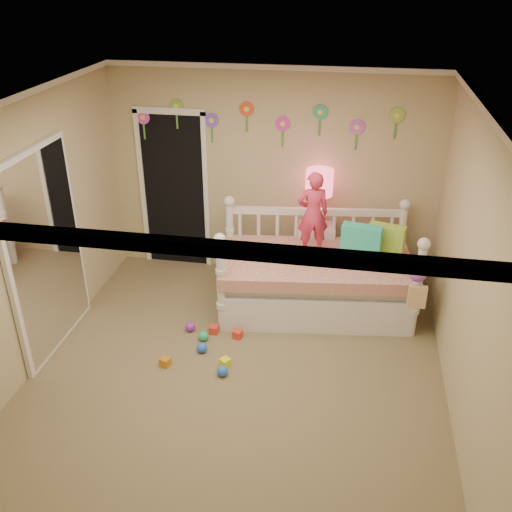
% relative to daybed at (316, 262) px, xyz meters
% --- Properties ---
extents(floor, '(4.00, 4.50, 0.01)m').
position_rel_daybed_xyz_m(floor, '(-0.64, -1.43, -0.59)').
color(floor, '#7F684C').
rests_on(floor, ground).
extents(ceiling, '(4.00, 4.50, 0.01)m').
position_rel_daybed_xyz_m(ceiling, '(-0.64, -1.43, 2.01)').
color(ceiling, white).
rests_on(ceiling, floor).
extents(back_wall, '(4.00, 0.01, 2.60)m').
position_rel_daybed_xyz_m(back_wall, '(-0.64, 0.82, 0.71)').
color(back_wall, tan).
rests_on(back_wall, floor).
extents(left_wall, '(0.01, 4.50, 2.60)m').
position_rel_daybed_xyz_m(left_wall, '(-2.64, -1.43, 0.71)').
color(left_wall, tan).
rests_on(left_wall, floor).
extents(right_wall, '(0.01, 4.50, 2.60)m').
position_rel_daybed_xyz_m(right_wall, '(1.36, -1.43, 0.71)').
color(right_wall, tan).
rests_on(right_wall, floor).
extents(crown_molding, '(4.00, 4.50, 0.06)m').
position_rel_daybed_xyz_m(crown_molding, '(-0.64, -1.43, 1.98)').
color(crown_molding, white).
rests_on(crown_molding, ceiling).
extents(daybed, '(2.31, 1.43, 1.18)m').
position_rel_daybed_xyz_m(daybed, '(0.00, 0.00, 0.00)').
color(daybed, white).
rests_on(daybed, floor).
extents(pillow_turquoise, '(0.45, 0.22, 0.43)m').
position_rel_daybed_xyz_m(pillow_turquoise, '(0.47, -0.01, 0.28)').
color(pillow_turquoise, '#28C8A8').
rests_on(pillow_turquoise, daybed).
extents(pillow_lime, '(0.42, 0.25, 0.38)m').
position_rel_daybed_xyz_m(pillow_lime, '(0.75, 0.15, 0.26)').
color(pillow_lime, '#AADA42').
rests_on(pillow_lime, daybed).
extents(child, '(0.41, 0.33, 0.97)m').
position_rel_daybed_xyz_m(child, '(-0.07, 0.09, 0.55)').
color(child, '#EC3559').
rests_on(child, daybed).
extents(nightstand, '(0.47, 0.37, 0.75)m').
position_rel_daybed_xyz_m(nightstand, '(-0.05, 0.64, -0.22)').
color(nightstand, white).
rests_on(nightstand, floor).
extents(table_lamp, '(0.32, 0.32, 0.71)m').
position_rel_daybed_xyz_m(table_lamp, '(-0.05, 0.64, 0.63)').
color(table_lamp, '#D21C59').
rests_on(table_lamp, nightstand).
extents(closet_doorway, '(0.90, 0.04, 2.07)m').
position_rel_daybed_xyz_m(closet_doorway, '(-1.89, 0.80, 0.44)').
color(closet_doorway, black).
rests_on(closet_doorway, back_wall).
extents(flower_decals, '(3.40, 0.02, 0.50)m').
position_rel_daybed_xyz_m(flower_decals, '(-0.73, 0.81, 1.35)').
color(flower_decals, '#B2668C').
rests_on(flower_decals, back_wall).
extents(mirror_closet, '(0.07, 1.30, 2.10)m').
position_rel_daybed_xyz_m(mirror_closet, '(-2.60, -1.13, 0.46)').
color(mirror_closet, white).
rests_on(mirror_closet, left_wall).
extents(hanging_bag, '(0.20, 0.16, 0.36)m').
position_rel_daybed_xyz_m(hanging_bag, '(1.04, -0.62, 0.13)').
color(hanging_bag, beige).
rests_on(hanging_bag, daybed).
extents(toy_scatter, '(1.23, 1.51, 0.11)m').
position_rel_daybed_xyz_m(toy_scatter, '(-1.15, -1.36, -0.54)').
color(toy_scatter, '#996666').
rests_on(toy_scatter, floor).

